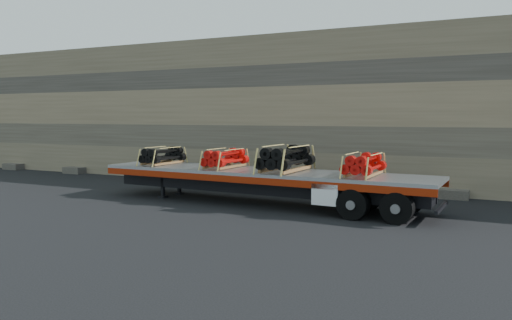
{
  "coord_description": "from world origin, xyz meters",
  "views": [
    {
      "loc": [
        8.44,
        -16.13,
        3.23
      ],
      "look_at": [
        0.24,
        0.91,
        1.57
      ],
      "focal_mm": 35.0,
      "sensor_mm": 36.0,
      "label": 1
    }
  ],
  "objects_px": {
    "trailer": "(261,187)",
    "bundle_midfront": "(225,159)",
    "bundle_front": "(163,156)",
    "bundle_midrear": "(286,159)",
    "bundle_rear": "(364,165)"
  },
  "relations": [
    {
      "from": "trailer",
      "to": "bundle_midfront",
      "type": "relative_size",
      "value": 6.51
    },
    {
      "from": "bundle_front",
      "to": "bundle_midrear",
      "type": "height_order",
      "value": "bundle_midrear"
    },
    {
      "from": "bundle_rear",
      "to": "trailer",
      "type": "bearing_deg",
      "value": 180.0
    },
    {
      "from": "trailer",
      "to": "bundle_midrear",
      "type": "height_order",
      "value": "bundle_midrear"
    },
    {
      "from": "bundle_midrear",
      "to": "bundle_rear",
      "type": "distance_m",
      "value": 2.82
    },
    {
      "from": "bundle_midrear",
      "to": "bundle_rear",
      "type": "bearing_deg",
      "value": 0.0
    },
    {
      "from": "bundle_front",
      "to": "bundle_midfront",
      "type": "xyz_separation_m",
      "value": [
        2.99,
        -0.14,
        0.01
      ]
    },
    {
      "from": "trailer",
      "to": "bundle_midfront",
      "type": "bearing_deg",
      "value": -180.0
    },
    {
      "from": "bundle_midfront",
      "to": "bundle_midrear",
      "type": "xyz_separation_m",
      "value": [
        2.55,
        -0.12,
        0.09
      ]
    },
    {
      "from": "bundle_midfront",
      "to": "bundle_midrear",
      "type": "distance_m",
      "value": 2.55
    },
    {
      "from": "trailer",
      "to": "bundle_front",
      "type": "distance_m",
      "value": 4.62
    },
    {
      "from": "trailer",
      "to": "bundle_front",
      "type": "xyz_separation_m",
      "value": [
        -4.51,
        0.21,
        0.97
      ]
    },
    {
      "from": "bundle_midfront",
      "to": "bundle_rear",
      "type": "xyz_separation_m",
      "value": [
        5.37,
        -0.25,
        0.01
      ]
    },
    {
      "from": "trailer",
      "to": "bundle_midfront",
      "type": "height_order",
      "value": "bundle_midfront"
    },
    {
      "from": "bundle_rear",
      "to": "bundle_front",
      "type": "bearing_deg",
      "value": -180.0
    }
  ]
}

